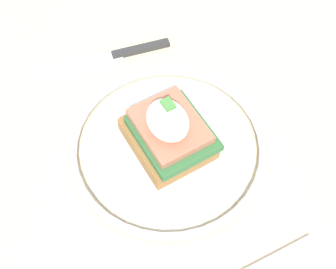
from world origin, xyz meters
TOP-DOWN VIEW (x-y plane):
  - dining_table at (0.00, 0.00)m, footprint 0.89×0.90m
  - plate at (0.01, 0.05)m, footprint 0.24×0.24m
  - sandwich at (0.00, 0.05)m, footprint 0.10×0.09m
  - knife at (0.18, 0.03)m, footprint 0.06×0.19m

SIDE VIEW (x-z plane):
  - dining_table at x=0.00m, z-range 0.25..0.97m
  - knife at x=0.18m, z-range 0.72..0.73m
  - plate at x=0.01m, z-range 0.72..0.74m
  - sandwich at x=0.00m, z-range 0.73..0.81m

